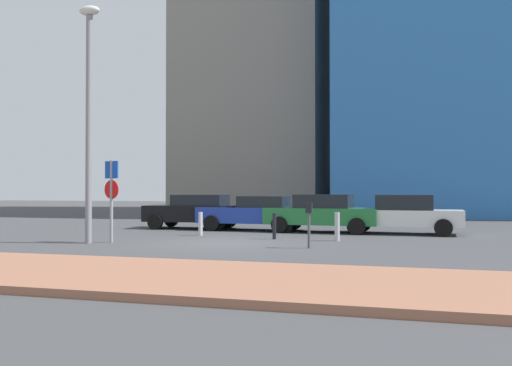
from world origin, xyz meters
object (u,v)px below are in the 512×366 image
(parked_car_green, at_px, (322,213))
(traffic_bollard_far, at_px, (337,227))
(parked_car_blue, at_px, (256,213))
(traffic_bollard_mid, at_px, (274,226))
(parked_car_white, at_px, (401,214))
(parking_meter, at_px, (309,219))
(parked_car_black, at_px, (195,211))
(traffic_bollard_near, at_px, (200,224))
(street_lamp, at_px, (89,104))
(parking_sign_post, at_px, (112,191))

(parked_car_green, height_order, traffic_bollard_far, parked_car_green)
(parked_car_blue, xyz_separation_m, traffic_bollard_mid, (1.68, -3.69, -0.30))
(parked_car_blue, xyz_separation_m, parked_car_white, (5.83, -0.26, 0.02))
(parking_meter, bearing_deg, traffic_bollard_far, 77.90)
(parked_car_black, bearing_deg, traffic_bollard_near, -64.70)
(parked_car_black, distance_m, parked_car_green, 5.66)
(traffic_bollard_mid, bearing_deg, traffic_bollard_near, 166.83)
(parked_car_white, xyz_separation_m, parking_meter, (-2.53, -5.92, 0.08))
(parked_car_blue, bearing_deg, traffic_bollard_far, -44.69)
(street_lamp, bearing_deg, parked_car_black, 83.47)
(parked_car_blue, relative_size, street_lamp, 0.60)
(parked_car_black, relative_size, traffic_bollard_far, 4.40)
(parked_car_blue, distance_m, parking_meter, 7.01)
(parking_sign_post, distance_m, traffic_bollard_mid, 5.48)
(parked_car_black, relative_size, parking_meter, 3.20)
(parked_car_blue, relative_size, traffic_bollard_near, 5.25)
(parked_car_green, bearing_deg, parked_car_white, 0.75)
(parked_car_black, height_order, traffic_bollard_mid, parked_car_black)
(parked_car_green, xyz_separation_m, traffic_bollard_far, (1.00, -3.47, -0.31))
(parked_car_green, xyz_separation_m, traffic_bollard_mid, (-1.13, -3.39, -0.33))
(parked_car_blue, height_order, street_lamp, street_lamp)
(parking_sign_post, height_order, traffic_bollard_far, parking_sign_post)
(parked_car_blue, distance_m, parked_car_green, 2.83)
(parked_car_black, height_order, parked_car_white, parked_car_white)
(parked_car_black, relative_size, parked_car_green, 0.92)
(parked_car_black, bearing_deg, street_lamp, -96.53)
(traffic_bollard_far, bearing_deg, parked_car_green, 106.08)
(parked_car_black, xyz_separation_m, parked_car_white, (8.65, -0.52, -0.02))
(traffic_bollard_far, bearing_deg, traffic_bollard_mid, 177.69)
(parked_car_green, relative_size, traffic_bollard_near, 5.22)
(parked_car_white, height_order, traffic_bollard_near, parked_car_white)
(parked_car_green, height_order, parking_meter, parked_car_green)
(traffic_bollard_near, bearing_deg, traffic_bollard_mid, -13.17)
(parking_sign_post, bearing_deg, traffic_bollard_near, 61.63)
(parked_car_green, bearing_deg, traffic_bollard_mid, -108.52)
(parked_car_blue, distance_m, traffic_bollard_mid, 4.06)
(parking_sign_post, relative_size, traffic_bollard_far, 2.78)
(parked_car_blue, xyz_separation_m, parking_sign_post, (-3.03, -6.23, 0.90))
(parking_sign_post, height_order, street_lamp, street_lamp)
(traffic_bollard_far, bearing_deg, parking_meter, -102.10)
(street_lamp, height_order, traffic_bollard_far, street_lamp)
(parking_meter, bearing_deg, parked_car_black, 133.52)
(parked_car_green, relative_size, parked_car_white, 0.96)
(parking_sign_post, relative_size, traffic_bollard_mid, 2.95)
(street_lamp, bearing_deg, traffic_bollard_near, 57.23)
(parked_car_blue, distance_m, parked_car_white, 5.84)
(parked_car_black, xyz_separation_m, parked_car_blue, (2.82, -0.26, -0.04))
(parked_car_blue, relative_size, parking_meter, 3.49)
(street_lamp, bearing_deg, parking_sign_post, 33.29)
(traffic_bollard_mid, bearing_deg, parked_car_blue, 114.49)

